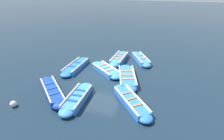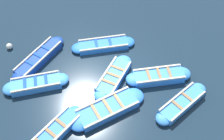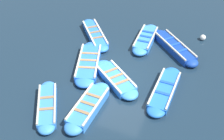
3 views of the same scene
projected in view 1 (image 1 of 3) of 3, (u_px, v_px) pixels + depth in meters
ground_plane at (101, 74)px, 12.27m from camera, size 120.00×120.00×0.00m
boat_end_of_row at (119, 59)px, 14.19m from camera, size 0.99×3.29×0.47m
boat_centre at (106, 70)px, 12.47m from camera, size 2.98×2.60×0.39m
boat_drifting at (141, 59)px, 14.25m from camera, size 2.11×3.08×0.40m
boat_outer_left at (77, 98)px, 9.36m from camera, size 0.90×3.15×0.42m
boat_tucked at (131, 101)px, 9.13m from camera, size 2.75×3.12×0.39m
boat_broadside at (52, 91)px, 9.96m from camera, size 3.12×3.00×0.44m
boat_outer_right at (127, 77)px, 11.48m from camera, size 1.96×3.80×0.41m
boat_alongside at (76, 66)px, 13.02m from camera, size 0.94×3.51×0.37m
buoy_orange_near at (13, 104)px, 8.95m from camera, size 0.32×0.32×0.32m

